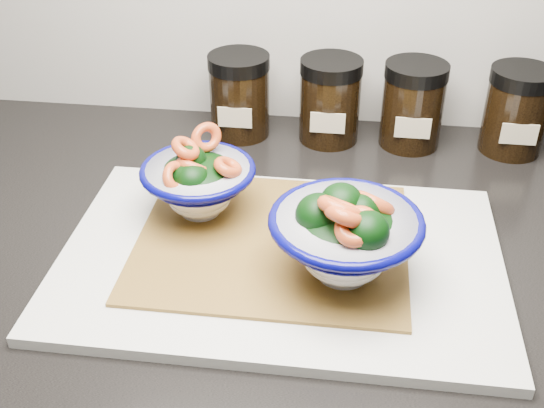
# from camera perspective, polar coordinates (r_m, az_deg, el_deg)

# --- Properties ---
(countertop) EXTENTS (3.50, 0.60, 0.04)m
(countertop) POSITION_cam_1_polar(r_m,az_deg,el_deg) (0.75, 9.44, -4.89)
(countertop) COLOR black
(countertop) RESTS_ON cabinet
(cutting_board) EXTENTS (0.45, 0.30, 0.01)m
(cutting_board) POSITION_cam_1_polar(r_m,az_deg,el_deg) (0.70, 0.72, -4.63)
(cutting_board) COLOR silver
(cutting_board) RESTS_ON countertop
(bamboo_mat) EXTENTS (0.28, 0.24, 0.00)m
(bamboo_mat) POSITION_cam_1_polar(r_m,az_deg,el_deg) (0.71, 0.00, -3.07)
(bamboo_mat) COLOR olive
(bamboo_mat) RESTS_ON cutting_board
(bowl_left) EXTENTS (0.13, 0.13, 0.10)m
(bowl_left) POSITION_cam_1_polar(r_m,az_deg,el_deg) (0.74, -6.21, 1.88)
(bowl_left) COLOR white
(bowl_left) RESTS_ON bamboo_mat
(bowl_right) EXTENTS (0.15, 0.15, 0.11)m
(bowl_right) POSITION_cam_1_polar(r_m,az_deg,el_deg) (0.64, 6.18, -2.62)
(bowl_right) COLOR white
(bowl_right) RESTS_ON bamboo_mat
(spice_jar_a) EXTENTS (0.08, 0.08, 0.11)m
(spice_jar_a) POSITION_cam_1_polar(r_m,az_deg,el_deg) (0.93, -2.73, 9.07)
(spice_jar_a) COLOR black
(spice_jar_a) RESTS_ON countertop
(spice_jar_b) EXTENTS (0.08, 0.08, 0.11)m
(spice_jar_b) POSITION_cam_1_polar(r_m,az_deg,el_deg) (0.91, 4.87, 8.64)
(spice_jar_b) COLOR black
(spice_jar_b) RESTS_ON countertop
(spice_jar_c) EXTENTS (0.08, 0.08, 0.11)m
(spice_jar_c) POSITION_cam_1_polar(r_m,az_deg,el_deg) (0.92, 11.70, 8.13)
(spice_jar_c) COLOR black
(spice_jar_c) RESTS_ON countertop
(spice_jar_d) EXTENTS (0.08, 0.08, 0.11)m
(spice_jar_d) POSITION_cam_1_polar(r_m,az_deg,el_deg) (0.94, 19.76, 7.37)
(spice_jar_d) COLOR black
(spice_jar_d) RESTS_ON countertop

